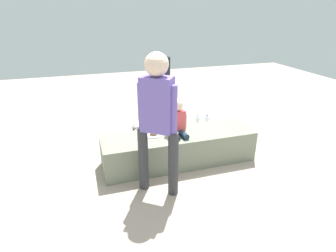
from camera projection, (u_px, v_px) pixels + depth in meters
ground_plane at (178, 161)px, 3.93m from camera, size 12.00×12.00×0.00m
concrete_ledge at (179, 148)px, 3.85m from camera, size 2.05×0.58×0.42m
child_seated at (177, 119)px, 3.68m from camera, size 0.28×0.32×0.48m
adult_standing at (157, 113)px, 2.95m from camera, size 0.40×0.35×1.59m
cake_plate at (153, 134)px, 3.72m from camera, size 0.22×0.22×0.07m
gift_bag at (161, 127)px, 4.61m from camera, size 0.25×0.13×0.38m
railing_post at (167, 97)px, 5.21m from camera, size 0.36×0.36×1.17m
water_bottle_near_gift at (197, 121)px, 5.03m from camera, size 0.07×0.07×0.24m
water_bottle_far_side at (207, 121)px, 5.05m from camera, size 0.07×0.07×0.22m
cake_box_white at (143, 126)px, 4.95m from camera, size 0.33×0.33×0.11m
handbag_black_leather at (138, 139)px, 4.33m from camera, size 0.27×0.13×0.31m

